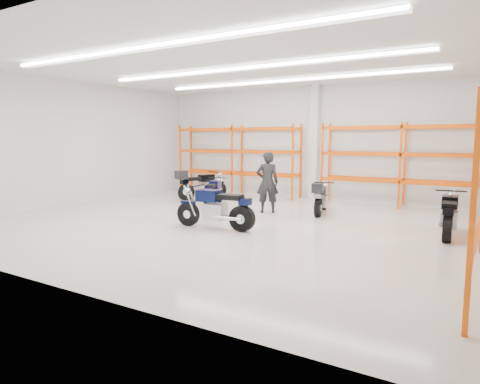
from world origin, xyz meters
The scene contains 11 objects.
ground centered at (0.00, 0.00, 0.00)m, with size 14.00×14.00×0.00m, color beige.
room_shell centered at (0.00, 0.03, 3.28)m, with size 14.02×12.02×4.51m.
motorcycle_main centered at (-0.06, -0.88, 0.54)m, with size 2.35×0.78×1.16m.
motorcycle_back_a centered at (-3.87, 3.36, 0.57)m, with size 1.13×2.24×1.19m.
motorcycle_back_b centered at (-2.36, 2.21, 0.47)m, with size 0.91×1.97×1.00m.
motorcycle_back_c centered at (1.47, 2.72, 0.51)m, with size 0.81×2.06×1.06m.
motorcycle_back_d centered at (5.32, 1.34, 0.51)m, with size 0.74×2.23×1.09m.
standing_man centered at (-0.13, 2.09, 1.00)m, with size 0.73×0.48×2.00m, color black.
structural_column centered at (0.00, 5.82, 2.25)m, with size 0.32×0.32×4.50m, color white.
pallet_racking_back_left centered at (-3.40, 5.48, 1.79)m, with size 5.67×0.87×3.00m.
pallet_racking_back_right centered at (3.40, 5.48, 1.79)m, with size 5.67×0.87×3.00m.
Camera 1 is at (6.32, -10.20, 2.41)m, focal length 32.00 mm.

